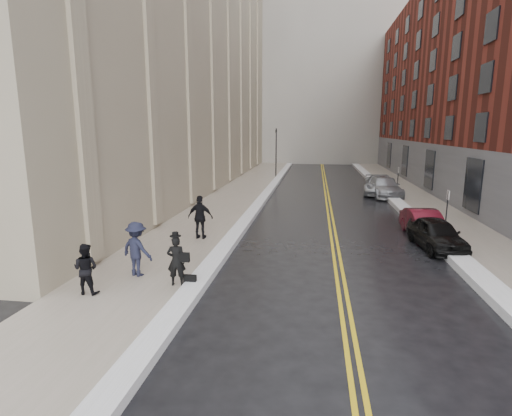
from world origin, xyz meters
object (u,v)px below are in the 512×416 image
(car_maroon, at_px, (424,224))
(pedestrian_c, at_px, (200,217))
(car_silver_near, at_px, (384,187))
(pedestrian_main, at_px, (176,261))
(car_silver_far, at_px, (380,185))
(pedestrian_b, at_px, (137,249))
(car_black, at_px, (436,234))
(pedestrian_a, at_px, (86,269))

(car_maroon, distance_m, pedestrian_c, 10.71)
(car_silver_near, bearing_deg, pedestrian_main, -121.23)
(car_silver_far, distance_m, pedestrian_b, 23.10)
(car_maroon, bearing_deg, car_silver_far, 86.46)
(pedestrian_main, xyz_separation_m, pedestrian_b, (-1.63, 0.65, 0.13))
(car_silver_far, xyz_separation_m, pedestrian_main, (-9.48, -20.90, 0.22))
(car_black, bearing_deg, pedestrian_b, -160.74)
(car_maroon, height_order, pedestrian_main, pedestrian_main)
(car_maroon, relative_size, pedestrian_main, 2.39)
(pedestrian_b, distance_m, pedestrian_c, 4.98)
(car_maroon, relative_size, pedestrian_a, 2.47)
(pedestrian_b, bearing_deg, car_maroon, -127.00)
(pedestrian_main, relative_size, pedestrian_c, 0.81)
(car_black, bearing_deg, pedestrian_c, 176.16)
(car_maroon, bearing_deg, pedestrian_a, -147.42)
(car_black, bearing_deg, car_maroon, 83.92)
(pedestrian_a, height_order, pedestrian_b, pedestrian_b)
(pedestrian_b, bearing_deg, pedestrian_a, 82.53)
(pedestrian_a, bearing_deg, pedestrian_c, -104.14)
(pedestrian_main, distance_m, pedestrian_c, 5.62)
(car_silver_far, distance_m, pedestrian_main, 22.94)
(pedestrian_b, bearing_deg, car_black, -134.78)
(car_silver_near, height_order, pedestrian_b, pedestrian_b)
(car_silver_far, height_order, pedestrian_a, pedestrian_a)
(car_silver_far, bearing_deg, pedestrian_a, -111.53)
(car_maroon, height_order, car_silver_near, car_silver_near)
(car_maroon, height_order, pedestrian_b, pedestrian_b)
(car_maroon, bearing_deg, car_silver_near, 85.91)
(car_silver_far, relative_size, pedestrian_b, 2.85)
(car_maroon, distance_m, car_silver_near, 11.92)
(car_silver_near, relative_size, car_silver_far, 0.95)
(car_maroon, height_order, pedestrian_c, pedestrian_c)
(pedestrian_b, bearing_deg, car_silver_near, -100.39)
(pedestrian_b, bearing_deg, pedestrian_c, -79.55)
(car_silver_near, xyz_separation_m, pedestrian_a, (-12.11, -20.93, 0.20))
(car_black, distance_m, pedestrian_a, 13.99)
(pedestrian_a, relative_size, pedestrian_c, 0.79)
(pedestrian_a, bearing_deg, car_black, -149.71)
(car_black, distance_m, car_silver_near, 13.93)
(car_silver_far, distance_m, pedestrian_c, 18.47)
(car_black, xyz_separation_m, car_silver_far, (-0.12, 14.93, 0.08))
(car_silver_far, height_order, pedestrian_b, pedestrian_b)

